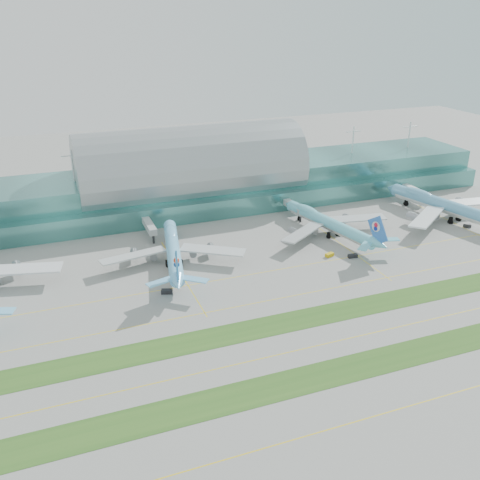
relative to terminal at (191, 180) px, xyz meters
name	(u,v)px	position (x,y,z in m)	size (l,w,h in m)	color
ground	(297,324)	(-0.01, -128.79, -14.23)	(700.00, 700.00, 0.00)	gray
terminal	(191,180)	(0.00, 0.00, 0.00)	(340.00, 69.10, 36.00)	#3D7A75
grass_strip_near	(339,371)	(-0.01, -156.79, -14.19)	(420.00, 12.00, 0.08)	#2D591E
grass_strip_far	(294,321)	(-0.01, -126.79, -14.19)	(420.00, 12.00, 0.08)	#2D591E
taxiline_a	(378,415)	(-0.01, -176.79, -14.22)	(420.00, 0.35, 0.01)	yellow
taxiline_b	(317,346)	(-0.01, -142.79, -14.22)	(420.00, 0.35, 0.01)	yellow
taxiline_c	(275,299)	(-0.01, -110.79, -14.22)	(420.00, 0.35, 0.01)	yellow
taxiline_d	(253,274)	(-0.01, -88.79, -14.22)	(420.00, 0.35, 0.01)	yellow
airliner_b	(173,249)	(-27.37, -66.27, -8.32)	(60.20, 69.18, 19.15)	#70C5F6
airliner_c	(328,222)	(49.04, -62.38, -8.24)	(60.93, 70.08, 19.42)	#62C6D9
airliner_d	(448,206)	(115.74, -66.60, -7.12)	(71.68, 82.70, 23.05)	#5CA5CC
gse_c	(167,291)	(-36.57, -92.19, -13.41)	(4.22, 2.02, 1.64)	black
gse_d	(175,264)	(-27.79, -70.23, -13.52)	(3.45, 1.82, 1.42)	black
gse_e	(329,255)	(37.43, -84.92, -13.49)	(3.86, 1.94, 1.48)	gold
gse_f	(353,256)	(46.20, -89.56, -13.46)	(4.10, 1.79, 1.53)	black
gse_g	(467,226)	(117.81, -79.32, -13.47)	(3.52, 1.60, 1.51)	black
gse_h	(480,216)	(133.66, -71.05, -13.35)	(3.94, 1.96, 1.75)	black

